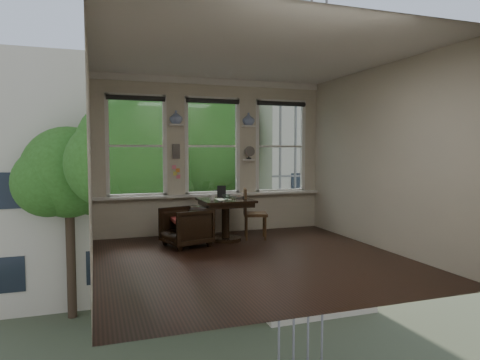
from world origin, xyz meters
name	(u,v)px	position (x,y,z in m)	size (l,w,h in m)	color
ground	(252,259)	(0.00, 0.00, 0.00)	(4.50, 4.50, 0.00)	black
ceiling	(252,55)	(0.00, 0.00, 3.00)	(4.50, 4.50, 0.00)	silver
wall_back	(212,156)	(0.00, 2.25, 1.50)	(4.50, 4.50, 0.00)	beige
wall_front	(333,163)	(0.00, -2.25, 1.50)	(4.50, 4.50, 0.00)	beige
wall_left	(90,160)	(-2.25, 0.00, 1.50)	(4.50, 4.50, 0.00)	beige
wall_right	(381,158)	(2.25, 0.00, 1.50)	(4.50, 4.50, 0.00)	beige
window_left	(136,146)	(-1.45, 2.25, 1.70)	(1.10, 0.12, 1.90)	white
window_center	(212,146)	(0.00, 2.25, 1.70)	(1.10, 0.12, 1.90)	white
window_right	(280,146)	(1.45, 2.25, 1.70)	(1.10, 0.12, 1.90)	white
shelf_left	(176,125)	(-0.72, 2.15, 2.10)	(0.26, 0.16, 0.03)	white
shelf_right	(248,126)	(0.72, 2.15, 2.10)	(0.26, 0.16, 0.03)	white
intercom	(176,151)	(-0.72, 2.18, 1.60)	(0.14, 0.06, 0.28)	#59544F
sticky_notes	(176,170)	(-0.72, 2.19, 1.25)	(0.16, 0.01, 0.24)	pink
desk_fan	(249,155)	(0.72, 2.13, 1.53)	(0.20, 0.20, 0.24)	#59544F
vase_left	(176,117)	(-0.72, 2.15, 2.24)	(0.24, 0.24, 0.25)	white
vase_right	(249,119)	(0.72, 2.15, 2.24)	(0.24, 0.24, 0.25)	white
table	(226,220)	(0.01, 1.39, 0.38)	(0.90, 0.90, 0.75)	black
armchair_left	(186,227)	(-0.75, 1.17, 0.33)	(0.71, 0.73, 0.66)	black
cushion_red	(186,220)	(-0.75, 1.17, 0.45)	(0.45, 0.45, 0.06)	maroon
side_chair_right	(255,214)	(0.58, 1.38, 0.46)	(0.42, 0.42, 0.92)	#402716
laptop	(236,198)	(0.21, 1.41, 0.76)	(0.33, 0.22, 0.03)	black
mug	(212,197)	(-0.27, 1.28, 0.80)	(0.11, 0.11, 0.10)	white
drinking_glass	(226,197)	(-0.03, 1.22, 0.80)	(0.13, 0.13, 0.10)	white
tablet	(222,192)	(0.02, 1.66, 0.86)	(0.16, 0.02, 0.22)	black
papers	(223,199)	(-0.05, 1.35, 0.75)	(0.22, 0.30, 0.00)	silver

